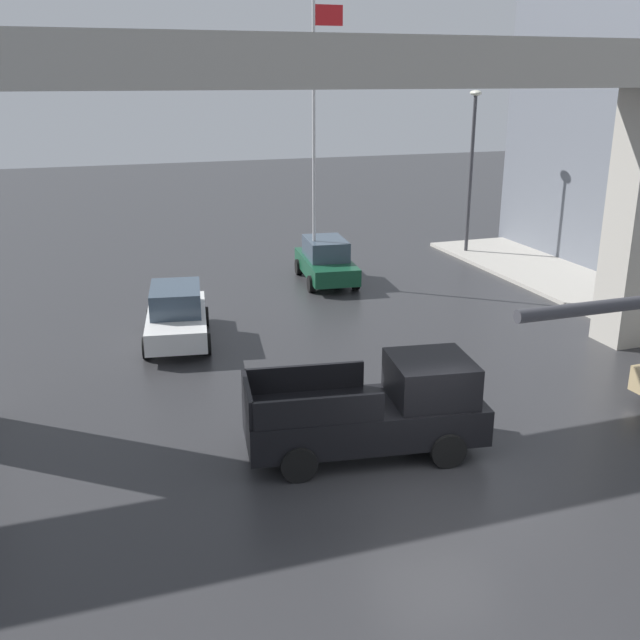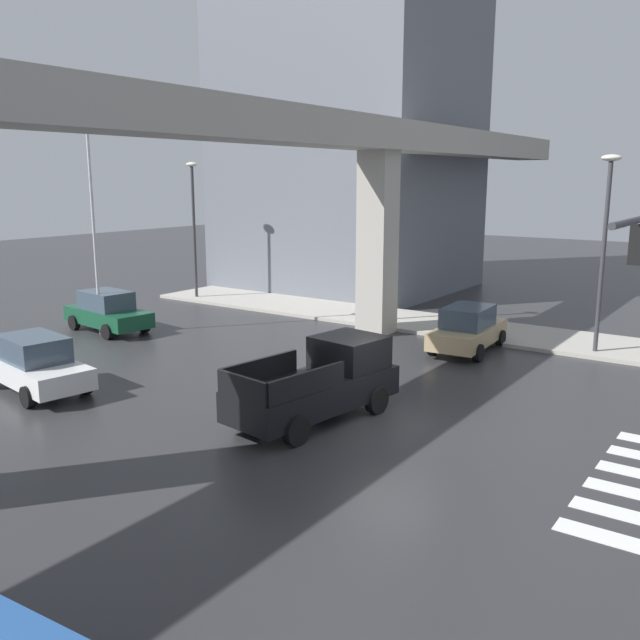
% 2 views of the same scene
% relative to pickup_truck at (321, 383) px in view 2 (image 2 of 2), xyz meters
% --- Properties ---
extents(ground_plane, '(120.00, 120.00, 0.00)m').
position_rel_pickup_truck_xyz_m(ground_plane, '(0.50, -1.92, -0.99)').
color(ground_plane, '#2D2D30').
extents(elevated_overpass, '(57.39, 1.98, 8.73)m').
position_rel_pickup_truck_xyz_m(elevated_overpass, '(0.50, 4.05, 6.45)').
color(elevated_overpass, '#ADA89E').
rests_on(elevated_overpass, ground).
extents(sidewalk_east, '(4.00, 36.00, 0.15)m').
position_rel_pickup_truck_xyz_m(sidewalk_east, '(12.49, 0.08, -0.91)').
color(sidewalk_east, '#ADA89E').
rests_on(sidewalk_east, ground).
extents(pickup_truck, '(5.32, 2.63, 2.08)m').
position_rel_pickup_truck_xyz_m(pickup_truck, '(0.00, 0.00, 0.00)').
color(pickup_truck, black).
rests_on(pickup_truck, ground).
extents(sedan_tan, '(4.40, 2.16, 1.72)m').
position_rel_pickup_truck_xyz_m(sedan_tan, '(9.17, -0.37, -0.14)').
color(sedan_tan, tan).
rests_on(sedan_tan, ground).
extents(sedan_white, '(2.47, 4.53, 1.72)m').
position_rel_pickup_truck_xyz_m(sedan_white, '(-3.07, 8.52, -0.14)').
color(sedan_white, silver).
rests_on(sedan_white, ground).
extents(sedan_dark_green, '(2.34, 4.48, 1.72)m').
position_rel_pickup_truck_xyz_m(sedan_dark_green, '(3.56, 13.59, -0.14)').
color(sedan_dark_green, '#14472D').
rests_on(sedan_dark_green, ground).
extents(street_lamp_near_corner, '(0.44, 0.70, 7.24)m').
position_rel_pickup_truck_xyz_m(street_lamp_near_corner, '(11.29, -4.50, 3.57)').
color(street_lamp_near_corner, '#38383D').
rests_on(street_lamp_near_corner, ground).
extents(street_lamp_mid_block, '(0.44, 0.70, 7.24)m').
position_rel_pickup_truck_xyz_m(street_lamp_mid_block, '(11.29, 5.14, 3.57)').
color(street_lamp_mid_block, '#38383D').
rests_on(street_lamp_mid_block, ground).
extents(street_lamp_far_north, '(0.44, 0.70, 7.24)m').
position_rel_pickup_truck_xyz_m(street_lamp_far_north, '(11.29, 16.07, 3.57)').
color(street_lamp_far_north, '#38383D').
rests_on(street_lamp_far_north, ground).
extents(flagpole, '(1.16, 0.12, 10.37)m').
position_rel_pickup_truck_xyz_m(flagpole, '(3.11, 13.41, 5.00)').
color(flagpole, silver).
rests_on(flagpole, ground).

